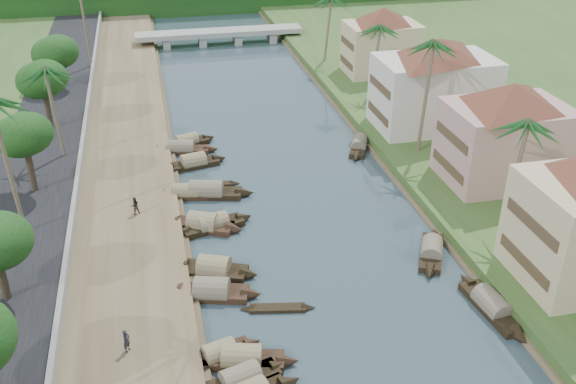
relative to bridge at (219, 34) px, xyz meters
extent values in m
plane|color=#31434A|center=(0.00, -72.00, -1.72)|extent=(220.00, 220.00, 0.00)
cube|color=brown|center=(-16.00, -52.00, -1.32)|extent=(10.00, 180.00, 0.80)
cube|color=#2F5020|center=(19.00, -52.00, -1.12)|extent=(16.00, 180.00, 1.20)
cube|color=black|center=(-24.50, -52.00, -1.02)|extent=(8.00, 180.00, 1.40)
cube|color=gray|center=(-20.20, -52.00, -0.37)|extent=(0.40, 180.00, 1.10)
cube|color=gray|center=(0.00, 0.00, 0.28)|extent=(28.00, 4.00, 0.80)
cube|color=gray|center=(-9.00, 0.00, -0.82)|extent=(1.20, 3.50, 1.80)
cube|color=gray|center=(-3.00, 0.00, -0.82)|extent=(1.20, 3.50, 1.80)
cube|color=gray|center=(3.00, 0.00, -0.82)|extent=(1.20, 3.50, 1.80)
cube|color=gray|center=(9.00, 0.00, -0.82)|extent=(1.20, 3.50, 1.80)
cube|color=#4C3723|center=(12.95, -74.00, 1.48)|extent=(0.10, 6.40, 0.90)
cube|color=#4C3723|center=(12.95, -74.00, 4.68)|extent=(0.10, 6.40, 0.90)
cube|color=tan|center=(20.00, -58.00, 3.23)|extent=(11.00, 8.00, 7.50)
pyramid|color=brown|center=(20.00, -58.00, 8.08)|extent=(14.11, 14.11, 2.20)
cube|color=#4C3723|center=(14.45, -58.00, 1.35)|extent=(0.10, 6.40, 0.90)
cube|color=#4C3723|center=(14.45, -58.00, 4.35)|extent=(0.10, 6.40, 0.90)
cube|color=beige|center=(19.00, -44.00, 3.48)|extent=(13.00, 8.00, 8.00)
pyramid|color=brown|center=(19.00, -44.00, 8.58)|extent=(15.59, 15.59, 2.20)
cube|color=#4C3723|center=(12.45, -44.00, 1.48)|extent=(0.10, 6.40, 0.90)
cube|color=#4C3723|center=(12.45, -44.00, 4.68)|extent=(0.10, 6.40, 0.90)
cube|color=#C9B786|center=(20.00, -24.00, 2.98)|extent=(10.00, 7.00, 7.00)
pyramid|color=brown|center=(20.00, -24.00, 7.58)|extent=(12.62, 12.62, 2.20)
cube|color=#4C3723|center=(14.95, -24.00, 1.23)|extent=(0.10, 5.60, 0.90)
cube|color=#4C3723|center=(14.95, -24.00, 4.03)|extent=(0.10, 5.60, 0.90)
cone|color=black|center=(-5.75, -79.16, -1.44)|extent=(2.07, 2.17, 1.94)
cube|color=black|center=(-8.40, -76.52, -1.52)|extent=(5.76, 3.05, 0.70)
cone|color=black|center=(-5.44, -77.29, -1.44)|extent=(1.92, 1.90, 1.72)
cone|color=black|center=(-11.36, -75.75, -1.44)|extent=(1.92, 1.90, 1.72)
cylinder|color=#877555|center=(-8.40, -76.52, -1.14)|extent=(4.52, 2.79, 1.79)
cube|color=black|center=(-8.78, -78.37, -1.52)|extent=(5.40, 3.00, 0.70)
cone|color=black|center=(-6.03, -77.58, -1.44)|extent=(1.83, 1.83, 1.64)
cylinder|color=#6F6A53|center=(-8.78, -78.37, -1.14)|extent=(4.25, 2.73, 1.71)
cube|color=black|center=(-9.79, -75.77, -1.52)|extent=(4.71, 2.70, 0.70)
cone|color=black|center=(-7.41, -75.07, -1.44)|extent=(1.62, 1.67, 1.50)
cone|color=black|center=(-12.18, -76.46, -1.44)|extent=(1.62, 1.67, 1.50)
cylinder|color=#877555|center=(-9.79, -75.77, -1.14)|extent=(3.72, 2.47, 1.57)
cube|color=black|center=(-8.97, -66.14, -1.52)|extent=(5.56, 3.87, 0.70)
cone|color=black|center=(-6.32, -67.27, -1.44)|extent=(2.12, 2.26, 1.96)
cone|color=black|center=(-11.63, -65.02, -1.44)|extent=(2.12, 2.26, 1.96)
cylinder|color=#877555|center=(-8.97, -66.14, -1.14)|extent=(4.46, 3.46, 2.08)
cube|color=black|center=(-9.49, -68.93, -1.52)|extent=(5.83, 3.42, 0.70)
cone|color=black|center=(-6.56, -69.78, -1.44)|extent=(2.04, 2.15, 1.95)
cone|color=black|center=(-12.42, -68.08, -1.44)|extent=(2.04, 2.15, 1.95)
cylinder|color=#6F6A53|center=(-9.49, -68.93, -1.14)|extent=(4.60, 3.14, 2.05)
cube|color=black|center=(-8.27, -59.33, -1.52)|extent=(5.80, 3.11, 0.70)
cone|color=black|center=(-5.29, -58.54, -1.44)|extent=(1.94, 1.93, 1.75)
cone|color=black|center=(-11.24, -60.12, -1.44)|extent=(1.94, 1.93, 1.75)
cylinder|color=#877555|center=(-8.27, -59.33, -1.14)|extent=(4.56, 2.84, 1.81)
cube|color=black|center=(-9.12, -59.13, -1.52)|extent=(5.73, 4.08, 0.70)
cone|color=black|center=(-6.40, -60.38, -1.44)|extent=(2.19, 2.30, 1.97)
cone|color=black|center=(-11.83, -57.87, -1.44)|extent=(2.19, 2.30, 1.97)
cylinder|color=#877555|center=(-9.12, -59.13, -1.14)|extent=(4.61, 3.62, 2.09)
cube|color=black|center=(-8.17, -53.16, -1.52)|extent=(7.07, 3.51, 0.70)
cone|color=black|center=(-4.49, -54.01, -1.44)|extent=(2.30, 2.21, 2.04)
cone|color=black|center=(-11.84, -52.30, -1.44)|extent=(2.30, 2.21, 2.04)
cylinder|color=#6F6A53|center=(-8.17, -53.16, -1.14)|extent=(5.53, 3.22, 2.10)
cube|color=black|center=(-10.07, -52.97, -1.52)|extent=(5.24, 2.61, 0.70)
cone|color=black|center=(-7.34, -53.52, -1.44)|extent=(1.71, 1.74, 1.64)
cone|color=black|center=(-12.79, -52.41, -1.44)|extent=(1.71, 1.74, 1.64)
cylinder|color=#877555|center=(-10.07, -52.97, -1.14)|extent=(4.09, 2.44, 1.71)
cube|color=black|center=(-8.77, -46.41, -1.52)|extent=(5.56, 2.90, 0.70)
cone|color=black|center=(-5.89, -45.79, -1.44)|extent=(1.85, 1.92, 1.80)
cone|color=black|center=(-11.64, -47.03, -1.44)|extent=(1.85, 1.92, 1.80)
cylinder|color=#877555|center=(-8.77, -46.41, -1.14)|extent=(4.35, 2.70, 1.89)
cube|color=black|center=(-9.81, -42.55, -1.52)|extent=(6.31, 2.82, 0.70)
cone|color=black|center=(-6.48, -43.19, -1.44)|extent=(1.98, 1.83, 1.72)
cone|color=black|center=(-13.13, -41.90, -1.44)|extent=(1.98, 1.83, 1.72)
cylinder|color=#6F6A53|center=(-9.81, -42.55, -1.14)|extent=(4.91, 2.61, 1.76)
cube|color=black|center=(-9.01, -40.87, -1.52)|extent=(5.28, 3.11, 0.70)
cone|color=black|center=(-6.36, -40.01, -1.44)|extent=(1.83, 1.85, 1.63)
cone|color=black|center=(-11.67, -41.74, -1.44)|extent=(1.83, 1.85, 1.63)
cylinder|color=#877555|center=(-9.01, -40.87, -1.14)|extent=(4.17, 2.80, 1.70)
cube|color=black|center=(10.24, -75.14, -1.52)|extent=(2.39, 6.34, 0.70)
cone|color=black|center=(9.89, -71.72, -1.44)|extent=(1.75, 1.91, 1.78)
cone|color=black|center=(10.60, -78.56, -1.44)|extent=(1.75, 1.91, 1.78)
cylinder|color=#6F6A53|center=(10.24, -75.14, -1.14)|extent=(2.31, 4.89, 1.83)
cube|color=black|center=(8.88, -67.53, -1.52)|extent=(3.98, 5.66, 0.70)
cone|color=black|center=(10.23, -64.82, -1.44)|extent=(2.09, 2.10, 1.73)
cone|color=black|center=(7.53, -70.25, -1.44)|extent=(2.09, 2.10, 1.73)
cylinder|color=#6F6A53|center=(8.88, -67.53, -1.14)|extent=(3.47, 4.53, 1.80)
cube|color=black|center=(9.75, -45.93, -1.52)|extent=(3.84, 5.82, 0.70)
cone|color=black|center=(11.07, -43.08, -1.44)|extent=(2.00, 2.07, 1.64)
cone|color=black|center=(8.44, -48.79, -1.44)|extent=(2.00, 2.07, 1.64)
cylinder|color=#6F6A53|center=(9.75, -45.93, -1.14)|extent=(3.34, 4.64, 1.69)
cube|color=black|center=(-4.98, -71.59, -1.62)|extent=(4.20, 1.66, 0.35)
cone|color=black|center=(-2.72, -72.02, -1.62)|extent=(1.18, 1.09, 0.91)
cone|color=black|center=(-7.25, -71.16, -1.62)|extent=(1.18, 1.09, 0.91)
cube|color=black|center=(-7.47, -51.16, -1.62)|extent=(4.32, 1.30, 0.35)
cone|color=black|center=(-5.09, -51.41, -1.62)|extent=(1.15, 0.96, 0.85)
cone|color=black|center=(-9.85, -50.90, -1.62)|extent=(1.15, 0.96, 0.85)
cylinder|color=#72654C|center=(16.00, -66.28, 4.31)|extent=(1.08, 0.36, 9.67)
sphere|color=#1B531F|center=(16.00, -66.28, 8.95)|extent=(3.20, 3.20, 3.20)
cylinder|color=#72654C|center=(15.00, -50.13, 5.41)|extent=(0.91, 0.36, 11.86)
sphere|color=#1B531F|center=(15.00, -50.13, 11.10)|extent=(3.20, 3.20, 3.20)
cylinder|color=#72654C|center=(16.00, -32.27, 3.95)|extent=(1.05, 0.36, 8.96)
sphere|color=#1B531F|center=(16.00, -32.27, 8.25)|extent=(3.20, 3.20, 3.20)
cylinder|color=#72654C|center=(-24.00, -58.52, 5.65)|extent=(0.76, 0.36, 11.94)
cylinder|color=#72654C|center=(-22.00, -43.52, 4.38)|extent=(0.79, 0.36, 9.41)
sphere|color=#1B531F|center=(-22.00, -43.52, 8.89)|extent=(3.20, 3.20, 3.20)
cylinder|color=#72654C|center=(14.00, -16.66, 4.17)|extent=(1.18, 0.36, 9.37)
cylinder|color=#72654C|center=(-20.50, -12.35, 5.31)|extent=(0.53, 0.36, 11.28)
cylinder|color=#3F3324|center=(-24.00, -67.69, 1.28)|extent=(0.60, 0.60, 3.27)
cylinder|color=#3F3324|center=(-24.00, -50.96, 1.58)|extent=(0.60, 0.60, 3.88)
ellipsoid|color=#13380F|center=(-24.00, -50.96, 5.28)|extent=(4.66, 4.66, 3.83)
cylinder|color=#3F3324|center=(-24.00, -35.32, 1.60)|extent=(0.60, 0.60, 3.93)
ellipsoid|color=#13380F|center=(-24.00, -35.32, 5.35)|extent=(4.91, 4.91, 4.04)
cylinder|color=#3F3324|center=(-24.00, -21.15, 1.25)|extent=(0.60, 0.60, 3.22)
ellipsoid|color=#13380F|center=(-24.00, -21.15, 4.32)|extent=(5.26, 5.26, 4.33)
cylinder|color=#3F3324|center=(24.00, -41.19, 1.07)|extent=(0.60, 0.60, 3.26)
ellipsoid|color=#13380F|center=(24.00, -41.19, 4.18)|extent=(4.70, 4.70, 3.87)
imported|color=#27262E|center=(-15.64, -74.52, -0.08)|extent=(0.66, 0.73, 1.68)
imported|color=#2E2A20|center=(-14.86, -56.50, -0.11)|extent=(0.91, 0.77, 1.63)
camera|label=1|loc=(-12.41, -108.04, 28.34)|focal=40.00mm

